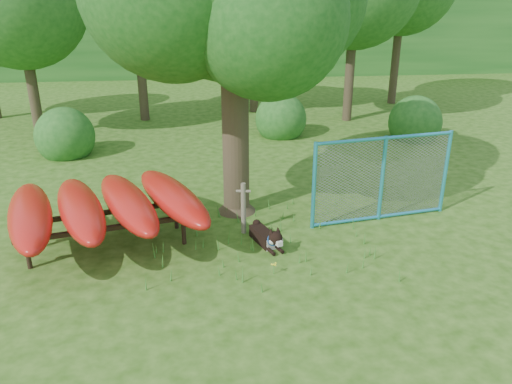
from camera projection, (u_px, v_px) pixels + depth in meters
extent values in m
plane|color=#244C0F|center=(253.00, 266.00, 9.23)|extent=(80.00, 80.00, 0.00)
cylinder|color=#342A1C|center=(235.00, 113.00, 10.74)|extent=(0.64, 0.64, 4.62)
cone|color=#342A1C|center=(237.00, 202.00, 11.51)|extent=(0.96, 0.96, 0.46)
sphere|color=#154C15|center=(269.00, 20.00, 9.10)|extent=(2.96, 2.96, 2.96)
cylinder|color=#342A1C|center=(260.00, 81.00, 10.61)|extent=(1.25, 0.70, 0.99)
cylinder|color=#342A1C|center=(211.00, 64.00, 10.44)|extent=(1.05, 0.59, 0.95)
cylinder|color=#605848|center=(243.00, 209.00, 10.33)|extent=(0.12, 0.12, 1.11)
cylinder|color=#605848|center=(243.00, 191.00, 10.18)|extent=(0.31, 0.11, 0.06)
cylinder|color=black|center=(28.00, 255.00, 9.07)|extent=(0.11, 0.11, 0.55)
cylinder|color=black|center=(184.00, 231.00, 9.97)|extent=(0.11, 0.11, 0.55)
cylinder|color=black|center=(30.00, 237.00, 9.75)|extent=(0.11, 0.11, 0.55)
cylinder|color=black|center=(176.00, 216.00, 10.65)|extent=(0.11, 0.11, 0.55)
cube|color=black|center=(108.00, 228.00, 9.41)|extent=(3.25, 0.83, 0.09)
cube|color=black|center=(105.00, 213.00, 10.09)|extent=(3.25, 0.83, 0.09)
ellipsoid|color=red|center=(30.00, 215.00, 9.22)|extent=(1.71, 3.40, 0.53)
ellipsoid|color=red|center=(80.00, 209.00, 9.50)|extent=(1.81, 3.39, 0.53)
ellipsoid|color=red|center=(128.00, 203.00, 9.77)|extent=(1.91, 3.38, 0.53)
ellipsoid|color=red|center=(173.00, 197.00, 10.05)|extent=(2.01, 3.36, 0.53)
cube|color=black|center=(263.00, 236.00, 10.09)|extent=(0.51, 0.79, 0.26)
cube|color=silver|center=(271.00, 243.00, 9.83)|extent=(0.27, 0.22, 0.23)
sphere|color=black|center=(275.00, 238.00, 9.60)|extent=(0.28, 0.28, 0.28)
cube|color=silver|center=(279.00, 243.00, 9.51)|extent=(0.15, 0.18, 0.10)
sphere|color=silver|center=(272.00, 242.00, 9.56)|extent=(0.13, 0.13, 0.13)
sphere|color=silver|center=(280.00, 240.00, 9.63)|extent=(0.13, 0.13, 0.13)
cone|color=black|center=(271.00, 231.00, 9.55)|extent=(0.11, 0.13, 0.13)
cone|color=black|center=(278.00, 230.00, 9.61)|extent=(0.14, 0.15, 0.13)
cylinder|color=black|center=(270.00, 251.00, 9.68)|extent=(0.18, 0.33, 0.07)
cylinder|color=black|center=(279.00, 249.00, 9.76)|extent=(0.18, 0.33, 0.07)
sphere|color=black|center=(257.00, 223.00, 10.41)|extent=(0.17, 0.17, 0.17)
torus|color=blue|center=(273.00, 239.00, 9.69)|extent=(0.28, 0.16, 0.27)
cylinder|color=#2A99C5|center=(314.00, 186.00, 10.40)|extent=(0.10, 0.10, 1.92)
cylinder|color=#2A99C5|center=(382.00, 179.00, 10.82)|extent=(0.10, 0.10, 1.92)
cylinder|color=#2A99C5|center=(445.00, 172.00, 11.24)|extent=(0.10, 0.10, 1.92)
cylinder|color=#2A99C5|center=(386.00, 138.00, 10.48)|extent=(3.16, 0.61, 0.07)
cylinder|color=#2A99C5|center=(378.00, 217.00, 11.16)|extent=(3.16, 0.61, 0.07)
plane|color=gray|center=(382.00, 179.00, 10.82)|extent=(3.15, 0.54, 3.19)
cylinder|color=#3E812A|center=(274.00, 269.00, 8.94)|extent=(0.02, 0.02, 0.20)
sphere|color=yellow|center=(274.00, 264.00, 8.90)|extent=(0.04, 0.04, 0.04)
sphere|color=yellow|center=(276.00, 263.00, 8.93)|extent=(0.04, 0.04, 0.04)
sphere|color=yellow|center=(272.00, 264.00, 8.93)|extent=(0.04, 0.04, 0.04)
sphere|color=yellow|center=(275.00, 265.00, 8.88)|extent=(0.04, 0.04, 0.04)
sphere|color=yellow|center=(273.00, 265.00, 8.88)|extent=(0.04, 0.04, 0.04)
cylinder|color=#342A1C|center=(31.00, 76.00, 16.97)|extent=(0.36, 0.36, 4.20)
sphere|color=#1D581C|center=(18.00, 0.00, 16.08)|extent=(4.40, 4.40, 4.40)
cylinder|color=#342A1C|center=(140.00, 52.00, 19.00)|extent=(0.36, 0.36, 5.25)
cylinder|color=#342A1C|center=(254.00, 65.00, 20.68)|extent=(0.36, 0.36, 3.85)
sphere|color=#1D581C|center=(254.00, 9.00, 19.86)|extent=(4.00, 4.00, 4.00)
cylinder|color=#342A1C|center=(351.00, 59.00, 19.04)|extent=(0.36, 0.36, 4.76)
cylinder|color=#342A1C|center=(397.00, 48.00, 22.11)|extent=(0.36, 0.36, 4.90)
sphere|color=#1D581C|center=(68.00, 155.00, 15.61)|extent=(1.80, 1.80, 1.80)
sphere|color=#1D581C|center=(413.00, 139.00, 17.32)|extent=(1.80, 1.80, 1.80)
sphere|color=#1D581C|center=(281.00, 135.00, 17.75)|extent=(1.80, 1.80, 1.80)
cube|color=#1D581C|center=(207.00, 20.00, 33.95)|extent=(80.00, 12.00, 6.00)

